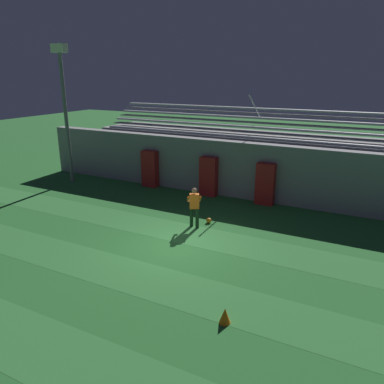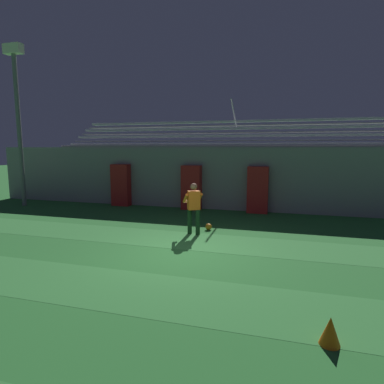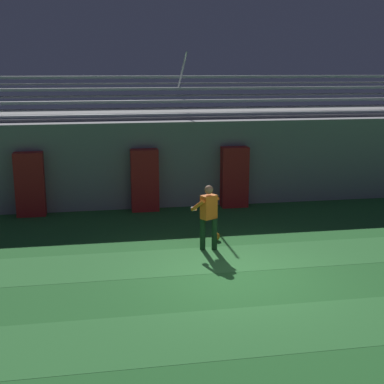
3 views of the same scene
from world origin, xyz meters
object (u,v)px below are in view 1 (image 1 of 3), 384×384
(soccer_ball, at_px, (209,220))
(padding_pillar_gate_left, at_px, (209,177))
(traffic_cone, at_px, (225,316))
(padding_pillar_far_left, at_px, (150,169))
(goalkeeper, at_px, (194,205))
(floodlight_pole, at_px, (64,97))
(padding_pillar_gate_right, at_px, (265,184))

(soccer_ball, bearing_deg, padding_pillar_gate_left, 115.14)
(traffic_cone, bearing_deg, soccer_ball, 118.24)
(padding_pillar_far_left, distance_m, goalkeeper, 6.26)
(goalkeeper, bearing_deg, soccer_ball, 62.43)
(goalkeeper, bearing_deg, padding_pillar_far_left, 139.73)
(padding_pillar_far_left, distance_m, floodlight_pole, 6.03)
(floodlight_pole, bearing_deg, padding_pillar_far_left, 16.17)
(floodlight_pole, distance_m, soccer_ball, 10.90)
(padding_pillar_gate_right, distance_m, floodlight_pole, 11.70)
(padding_pillar_gate_right, height_order, soccer_ball, padding_pillar_gate_right)
(padding_pillar_gate_right, bearing_deg, soccer_ball, -111.92)
(goalkeeper, xyz_separation_m, traffic_cone, (3.46, -5.14, -0.74))
(padding_pillar_gate_right, relative_size, traffic_cone, 4.74)
(padding_pillar_far_left, height_order, goalkeeper, padding_pillar_far_left)
(padding_pillar_gate_right, relative_size, soccer_ball, 9.05)
(goalkeeper, xyz_separation_m, soccer_ball, (0.35, 0.66, -0.84))
(soccer_ball, bearing_deg, goalkeeper, -117.57)
(floodlight_pole, distance_m, traffic_cone, 15.67)
(padding_pillar_far_left, bearing_deg, soccer_ball, -33.44)
(padding_pillar_far_left, bearing_deg, goalkeeper, -40.27)
(padding_pillar_gate_left, relative_size, traffic_cone, 4.74)
(padding_pillar_gate_right, relative_size, padding_pillar_far_left, 1.00)
(traffic_cone, bearing_deg, padding_pillar_far_left, 131.89)
(padding_pillar_gate_right, distance_m, goalkeeper, 4.39)
(soccer_ball, bearing_deg, traffic_cone, -61.76)
(floodlight_pole, distance_m, goalkeeper, 10.41)
(padding_pillar_gate_right, xyz_separation_m, traffic_cone, (1.75, -9.18, -0.79))
(padding_pillar_gate_left, relative_size, soccer_ball, 9.05)
(padding_pillar_gate_right, height_order, padding_pillar_far_left, same)
(padding_pillar_gate_left, distance_m, padding_pillar_far_left, 3.53)
(padding_pillar_gate_right, distance_m, traffic_cone, 9.38)
(padding_pillar_gate_left, height_order, traffic_cone, padding_pillar_gate_left)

